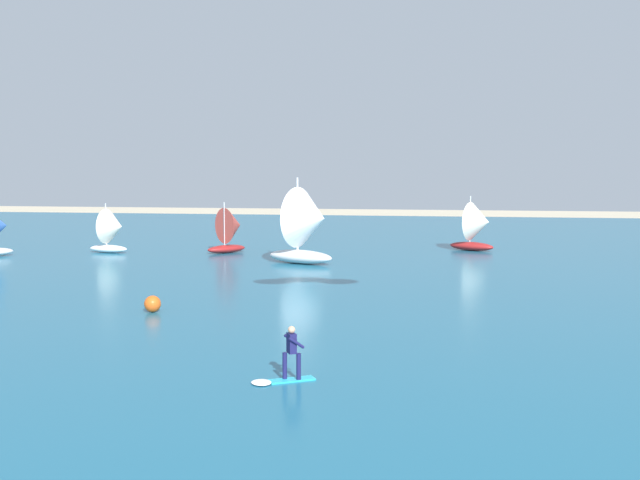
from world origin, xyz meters
The scene contains 7 objects.
ocean centered at (0.00, 49.07, 0.05)m, with size 160.00×90.00×0.10m, color #1E607F.
kitesurfer centered at (-0.95, 17.61, 0.70)m, with size 1.98×1.45×1.67m.
sailboat_center_horizon centered at (6.47, 54.34, 2.00)m, with size 3.70×3.31×4.15m.
sailboat_near_shore centered at (-20.31, 48.85, 1.78)m, with size 3.22×2.78×3.67m.
sailboat_mid_left centered at (-4.87, 44.71, 2.70)m, with size 5.04×4.51×5.67m.
sailboat_far_right centered at (-11.72, 50.48, 1.82)m, with size 3.29×3.35×3.76m.
marker_buoy centered at (-8.93, 27.36, 0.47)m, with size 0.74×0.74×0.74m, color #E55919.
Camera 1 is at (3.52, -4.35, 6.55)m, focal length 42.86 mm.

